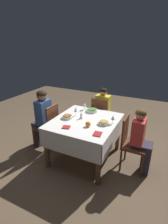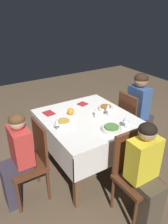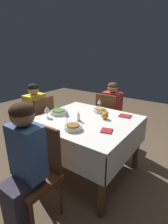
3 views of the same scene
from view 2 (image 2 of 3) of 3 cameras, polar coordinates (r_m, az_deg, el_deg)
ground_plane at (r=3.10m, az=0.84°, el=-13.79°), size 8.00×8.00×0.00m
dining_table at (r=2.73m, az=0.93°, el=-3.35°), size 1.15×1.05×0.75m
chair_south at (r=3.23m, az=12.37°, el=-1.83°), size 0.38×0.39×0.91m
chair_north at (r=2.46m, az=-13.42°, el=-11.76°), size 0.38×0.39×0.91m
chair_west at (r=2.30m, az=12.82°, el=-14.81°), size 0.39×0.38×0.91m
person_adult_denim at (r=3.26m, az=14.53°, el=1.32°), size 0.30×0.34×1.17m
person_child_red at (r=2.39m, az=-17.22°, el=-11.25°), size 0.30×0.33×1.07m
person_child_yellow at (r=2.17m, az=15.97°, el=-15.05°), size 0.33×0.30×1.09m
bowl_south at (r=2.87m, az=5.67°, el=1.10°), size 0.19×0.19×0.06m
wine_glass_south at (r=2.67m, az=6.33°, el=1.14°), size 0.06×0.06×0.16m
bowl_north at (r=2.52m, az=-5.34°, el=-2.69°), size 0.18×0.18×0.06m
wine_glass_north at (r=2.37m, az=-7.14°, el=-2.71°), size 0.06×0.06×0.15m
bowl_west at (r=2.41m, az=7.20°, el=-4.27°), size 0.22×0.22×0.06m
wine_glass_west at (r=2.45m, az=10.89°, el=-1.96°), size 0.08×0.08×0.14m
candle_centerpiece at (r=2.67m, az=3.16°, el=-0.50°), size 0.07×0.07×0.12m
orange_fruit at (r=2.73m, az=-3.53°, el=0.17°), size 0.09×0.09×0.09m
napkin_red_folded at (r=3.02m, az=-0.37°, el=2.11°), size 0.14×0.15×0.01m
napkin_spare_side at (r=2.80m, az=-9.19°, el=-0.32°), size 0.16×0.13×0.01m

